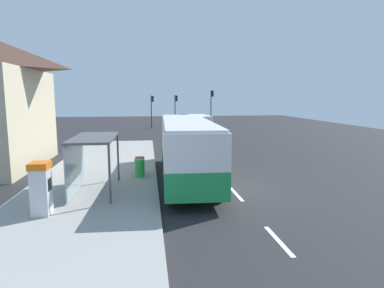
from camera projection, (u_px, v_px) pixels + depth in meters
The scene contains 20 objects.
ground_plane at pixel (190, 146), 29.83m from camera, with size 56.00×92.00×0.04m, color #262628.
sidewalk_platform at pixel (97, 181), 17.21m from camera, with size 6.20×30.00×0.18m, color #999993.
lane_stripe_seg_0 at pixel (278, 241), 10.24m from camera, with size 0.16×2.20×0.01m, color silver.
lane_stripe_seg_1 at pixel (236, 194), 15.15m from camera, with size 0.16×2.20×0.01m, color silver.
lane_stripe_seg_2 at pixel (214, 170), 20.05m from camera, with size 0.16×2.20×0.01m, color silver.
lane_stripe_seg_3 at pixel (201, 156), 24.96m from camera, with size 0.16×2.20×0.01m, color silver.
lane_stripe_seg_4 at pixel (192, 146), 29.86m from camera, with size 0.16×2.20×0.01m, color silver.
lane_stripe_seg_5 at pixel (186, 139), 34.77m from camera, with size 0.16×2.20×0.01m, color silver.
lane_stripe_seg_6 at pixel (181, 134), 39.67m from camera, with size 0.16×2.20×0.01m, color silver.
lane_stripe_seg_7 at pixel (178, 130), 44.58m from camera, with size 0.16×2.20×0.01m, color silver.
bus at pixel (186, 146), 17.55m from camera, with size 2.92×11.09×3.21m.
white_van at pixel (199, 123), 38.16m from camera, with size 2.22×5.28×2.30m.
sedan_near at pixel (184, 119), 54.83m from camera, with size 2.02×4.48×1.52m.
ticket_machine at pixel (41, 188), 11.89m from camera, with size 0.66×0.76×1.94m.
recycling_bin_green at pixel (140, 168), 17.60m from camera, with size 0.52×0.52×0.95m, color green.
recycling_bin_red at pixel (140, 165), 18.29m from camera, with size 0.52×0.52×0.95m, color red.
traffic_light_near_side at pixel (212, 103), 47.78m from camera, with size 0.49×0.28×5.34m.
traffic_light_far_side at pixel (152, 106), 47.50m from camera, with size 0.49×0.28×4.59m.
traffic_light_median at pixel (176, 105), 48.74m from camera, with size 0.49×0.28×4.67m.
bus_shelter at pixel (87, 150), 14.66m from camera, with size 1.80×4.00×2.50m.
Camera 1 is at (-3.70, -15.27, 4.45)m, focal length 30.87 mm.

